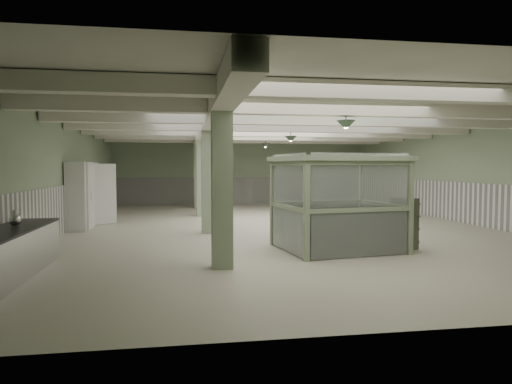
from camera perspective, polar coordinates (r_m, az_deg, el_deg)
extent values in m
plane|color=beige|center=(15.75, 2.97, -4.40)|extent=(20.00, 20.00, 0.00)
cube|color=white|center=(15.69, 3.01, 8.74)|extent=(14.00, 20.00, 0.02)
cube|color=#92A786|center=(25.48, -1.76, 2.55)|extent=(14.00, 0.02, 3.60)
cube|color=#92A786|center=(6.22, 22.83, 0.37)|extent=(14.00, 0.02, 3.60)
cube|color=#92A786|center=(15.71, -22.84, 1.92)|extent=(0.02, 20.00, 3.60)
cube|color=#92A786|center=(18.41, 24.82, 2.02)|extent=(0.02, 20.00, 3.60)
cube|color=white|center=(15.76, -22.67, -1.90)|extent=(0.05, 19.90, 1.50)
cube|color=white|center=(18.44, 24.68, -1.24)|extent=(0.05, 19.90, 1.50)
cube|color=white|center=(25.49, -1.75, 0.19)|extent=(13.90, 0.05, 1.50)
cube|color=white|center=(15.34, -6.25, 8.03)|extent=(0.45, 19.90, 0.40)
cube|color=white|center=(8.54, 13.95, 12.13)|extent=(13.90, 0.35, 0.32)
cube|color=white|center=(10.86, 8.68, 10.24)|extent=(13.90, 0.35, 0.32)
cube|color=white|center=(13.25, 5.32, 8.98)|extent=(13.90, 0.35, 0.32)
cube|color=white|center=(15.67, 3.01, 8.09)|extent=(13.90, 0.35, 0.32)
cube|color=white|center=(18.12, 1.33, 7.43)|extent=(13.90, 0.35, 0.32)
cube|color=white|center=(20.57, 0.05, 6.92)|extent=(13.90, 0.35, 0.32)
cube|color=white|center=(23.04, -0.96, 6.52)|extent=(13.90, 0.35, 0.32)
cube|color=#93A585|center=(9.30, -4.29, 1.46)|extent=(0.42, 0.42, 3.60)
cube|color=#93A585|center=(14.29, -6.00, 2.05)|extent=(0.42, 0.42, 3.60)
cube|color=#93A585|center=(19.28, -6.83, 2.33)|extent=(0.42, 0.42, 3.60)
cube|color=#93A585|center=(23.28, -7.24, 2.47)|extent=(0.42, 0.42, 3.60)
cone|color=#304031|center=(10.99, 11.17, 8.20)|extent=(0.44, 0.44, 0.22)
cone|color=#304031|center=(16.24, 4.37, 6.60)|extent=(0.44, 0.44, 0.22)
cone|color=#304031|center=(21.13, 1.17, 5.82)|extent=(0.44, 0.44, 0.22)
cube|color=white|center=(16.63, -20.81, -0.28)|extent=(0.62, 2.47, 2.27)
cube|color=white|center=(16.01, -20.03, -0.40)|extent=(0.06, 0.93, 2.17)
cube|color=white|center=(17.21, -18.87, -0.14)|extent=(0.74, 0.65, 2.17)
cube|color=silver|center=(16.01, -19.89, -0.39)|extent=(0.02, 0.05, 0.30)
cube|color=silver|center=(17.12, -19.19, -0.16)|extent=(0.02, 0.05, 0.30)
cube|color=#90A382|center=(10.01, 6.33, -2.41)|extent=(0.14, 0.14, 2.21)
cube|color=#90A382|center=(12.06, 2.10, -1.44)|extent=(0.14, 0.14, 2.21)
cube|color=#90A382|center=(11.34, 18.72, -1.90)|extent=(0.14, 0.14, 2.21)
cube|color=#90A382|center=(13.18, 13.05, -1.13)|extent=(0.14, 0.14, 2.21)
cube|color=#90A382|center=(11.54, 10.21, 4.10)|extent=(3.23, 2.85, 0.12)
cube|color=silver|center=(10.68, 12.88, -5.12)|extent=(2.44, 0.41, 1.05)
cube|color=silver|center=(10.57, 12.96, 1.49)|extent=(2.44, 0.41, 1.22)
cube|color=silver|center=(12.62, 7.80, -3.80)|extent=(2.44, 0.41, 1.05)
cube|color=silver|center=(12.53, 7.85, 1.79)|extent=(2.44, 0.41, 1.22)
cube|color=silver|center=(11.09, 4.01, -4.74)|extent=(0.35, 2.00, 1.05)
cube|color=silver|center=(10.99, 4.03, 1.62)|extent=(0.35, 2.00, 1.22)
cube|color=silver|center=(12.30, 15.63, -4.07)|extent=(0.35, 2.00, 1.05)
cube|color=silver|center=(12.21, 15.72, 1.67)|extent=(0.35, 2.00, 1.22)
cube|color=#545849|center=(12.16, 18.02, -3.74)|extent=(0.61, 0.71, 1.29)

